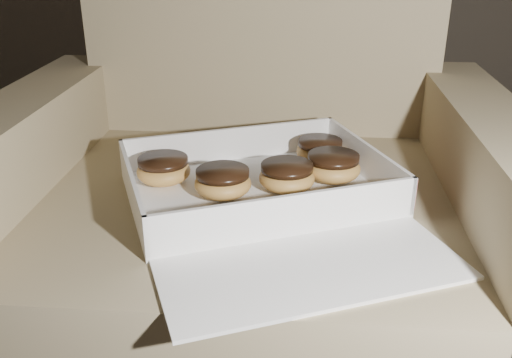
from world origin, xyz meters
The scene contains 11 objects.
armchair centered at (0.05, 0.45, 0.27)m, with size 0.82×0.69×0.86m.
bakery_box centered at (0.08, 0.34, 0.40)m, with size 0.50×0.54×0.06m.
donut_a centered at (0.02, 0.35, 0.41)m, with size 0.08×0.08×0.04m.
donut_b centered at (0.16, 0.50, 0.41)m, with size 0.08×0.08×0.04m.
donut_c centered at (-0.08, 0.39, 0.41)m, with size 0.08×0.08×0.04m.
donut_d centered at (0.18, 0.42, 0.41)m, with size 0.08×0.08×0.04m.
donut_e centered at (0.11, 0.38, 0.41)m, with size 0.08×0.08×0.04m.
crumb_a centered at (0.11, 0.29, 0.39)m, with size 0.01×0.01×0.00m, color black.
crumb_b centered at (0.13, 0.27, 0.39)m, with size 0.01×0.01×0.00m, color black.
crumb_c centered at (0.05, 0.27, 0.39)m, with size 0.01×0.01×0.00m, color black.
crumb_d centered at (0.16, 0.32, 0.39)m, with size 0.01×0.01×0.00m, color black.
Camera 1 is at (0.13, -0.39, 0.75)m, focal length 40.00 mm.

